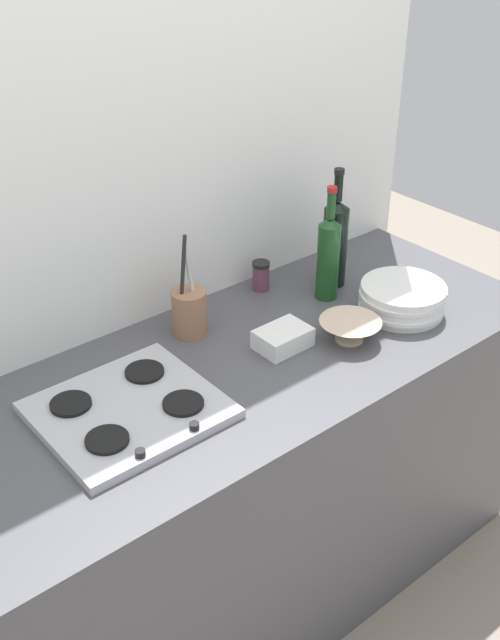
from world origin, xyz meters
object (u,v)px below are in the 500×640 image
at_px(wine_bottle_mid_left, 328,256).
at_px(condiment_jar_front, 261,276).
at_px(plate_stack, 402,299).
at_px(wine_bottle_leftmost, 335,241).
at_px(stovetop_hob, 128,409).
at_px(utensil_crock, 190,311).
at_px(mixing_bowl, 350,329).
at_px(butter_dish, 283,338).

height_order(wine_bottle_mid_left, condiment_jar_front, wine_bottle_mid_left).
relative_size(plate_stack, condiment_jar_front, 2.76).
xyz_separation_m(wine_bottle_leftmost, wine_bottle_mid_left, (-0.08, -0.05, -0.01)).
xyz_separation_m(stovetop_hob, utensil_crock, (0.34, 0.21, 0.06)).
distance_m(stovetop_hob, mixing_bowl, 0.67).
bearing_deg(utensil_crock, butter_dish, -55.95).
height_order(plate_stack, wine_bottle_leftmost, wine_bottle_leftmost).
height_order(plate_stack, wine_bottle_mid_left, wine_bottle_mid_left).
distance_m(utensil_crock, condiment_jar_front, 0.33).
bearing_deg(condiment_jar_front, wine_bottle_leftmost, -30.09).
bearing_deg(butter_dish, mixing_bowl, -29.06).
distance_m(plate_stack, wine_bottle_mid_left, 0.25).
distance_m(butter_dish, utensil_crock, 0.28).
bearing_deg(wine_bottle_mid_left, utensil_crock, 167.28).
relative_size(utensil_crock, condiment_jar_front, 3.22).
bearing_deg(wine_bottle_leftmost, butter_dish, -154.59).
relative_size(plate_stack, wine_bottle_mid_left, 0.72).
bearing_deg(utensil_crock, stovetop_hob, -148.52).
distance_m(stovetop_hob, utensil_crock, 0.40).
relative_size(stovetop_hob, butter_dish, 2.88).
height_order(stovetop_hob, mixing_bowl, mixing_bowl).
bearing_deg(plate_stack, utensil_crock, 150.65).
height_order(plate_stack, mixing_bowl, plate_stack).
distance_m(wine_bottle_leftmost, butter_dish, 0.43).
height_order(wine_bottle_mid_left, mixing_bowl, wine_bottle_mid_left).
height_order(wine_bottle_mid_left, butter_dish, wine_bottle_mid_left).
height_order(stovetop_hob, utensil_crock, utensil_crock).
bearing_deg(butter_dish, stovetop_hob, 177.71).
bearing_deg(wine_bottle_mid_left, stovetop_hob, -172.27).
bearing_deg(condiment_jar_front, wine_bottle_mid_left, -53.43).
distance_m(mixing_bowl, condiment_jar_front, 0.38).
relative_size(stovetop_hob, condiment_jar_front, 4.52).
bearing_deg(wine_bottle_mid_left, wine_bottle_leftmost, 32.56).
xyz_separation_m(mixing_bowl, utensil_crock, (-0.32, 0.32, 0.04)).
xyz_separation_m(plate_stack, mixing_bowl, (-0.23, -0.01, -0.01)).
relative_size(wine_bottle_mid_left, mixing_bowl, 2.05).
bearing_deg(wine_bottle_leftmost, stovetop_hob, -169.72).
relative_size(plate_stack, mixing_bowl, 1.48).
bearing_deg(mixing_bowl, butter_dish, 150.94).
xyz_separation_m(plate_stack, utensil_crock, (-0.55, 0.31, 0.03)).
relative_size(butter_dish, condiment_jar_front, 1.57).
distance_m(wine_bottle_mid_left, condiment_jar_front, 0.23).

